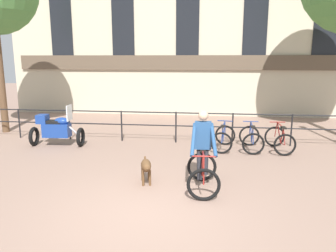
{
  "coord_description": "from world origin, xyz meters",
  "views": [
    {
      "loc": [
        1.05,
        -5.53,
        2.8
      ],
      "look_at": [
        0.02,
        2.86,
        1.05
      ],
      "focal_mm": 35.0,
      "sensor_mm": 36.0,
      "label": 1
    }
  ],
  "objects_px": {
    "parked_bicycle_near_lamp": "(223,138)",
    "parked_bicycle_mid_right": "(280,140)",
    "parked_motorcycle": "(56,129)",
    "cyclist_with_bike": "(203,154)",
    "dog": "(146,167)",
    "parked_bicycle_mid_left": "(251,139)"
  },
  "relations": [
    {
      "from": "parked_bicycle_near_lamp",
      "to": "parked_bicycle_mid_right",
      "type": "relative_size",
      "value": 1.03
    },
    {
      "from": "parked_bicycle_mid_left",
      "to": "parked_bicycle_mid_right",
      "type": "height_order",
      "value": "same"
    },
    {
      "from": "parked_motorcycle",
      "to": "parked_bicycle_near_lamp",
      "type": "distance_m",
      "value": 5.36
    },
    {
      "from": "cyclist_with_bike",
      "to": "parked_motorcycle",
      "type": "height_order",
      "value": "cyclist_with_bike"
    },
    {
      "from": "parked_motorcycle",
      "to": "parked_bicycle_mid_right",
      "type": "relative_size",
      "value": 1.46
    },
    {
      "from": "parked_motorcycle",
      "to": "parked_bicycle_near_lamp",
      "type": "xyz_separation_m",
      "value": [
        5.35,
        0.27,
        -0.2
      ]
    },
    {
      "from": "dog",
      "to": "parked_bicycle_near_lamp",
      "type": "relative_size",
      "value": 0.72
    },
    {
      "from": "dog",
      "to": "parked_motorcycle",
      "type": "distance_m",
      "value": 4.53
    },
    {
      "from": "cyclist_with_bike",
      "to": "parked_motorcycle",
      "type": "distance_m",
      "value": 5.61
    },
    {
      "from": "cyclist_with_bike",
      "to": "dog",
      "type": "xyz_separation_m",
      "value": [
        -1.27,
        0.07,
        -0.36
      ]
    },
    {
      "from": "cyclist_with_bike",
      "to": "parked_bicycle_mid_left",
      "type": "height_order",
      "value": "cyclist_with_bike"
    },
    {
      "from": "dog",
      "to": "cyclist_with_bike",
      "type": "bearing_deg",
      "value": -17.51
    },
    {
      "from": "parked_motorcycle",
      "to": "dog",
      "type": "bearing_deg",
      "value": -132.85
    },
    {
      "from": "parked_motorcycle",
      "to": "parked_bicycle_mid_right",
      "type": "xyz_separation_m",
      "value": [
        7.05,
        0.27,
        -0.2
      ]
    },
    {
      "from": "dog",
      "to": "parked_motorcycle",
      "type": "relative_size",
      "value": 0.51
    },
    {
      "from": "parked_bicycle_near_lamp",
      "to": "cyclist_with_bike",
      "type": "bearing_deg",
      "value": 88.49
    },
    {
      "from": "parked_bicycle_mid_left",
      "to": "parked_bicycle_mid_right",
      "type": "xyz_separation_m",
      "value": [
        0.85,
        0.0,
        0.0
      ]
    },
    {
      "from": "cyclist_with_bike",
      "to": "parked_bicycle_near_lamp",
      "type": "xyz_separation_m",
      "value": [
        0.59,
        3.23,
        -0.41
      ]
    },
    {
      "from": "parked_bicycle_mid_right",
      "to": "parked_bicycle_near_lamp",
      "type": "bearing_deg",
      "value": -4.9
    },
    {
      "from": "parked_bicycle_near_lamp",
      "to": "parked_motorcycle",
      "type": "bearing_deg",
      "value": 11.71
    },
    {
      "from": "parked_bicycle_near_lamp",
      "to": "parked_bicycle_mid_right",
      "type": "height_order",
      "value": "same"
    },
    {
      "from": "cyclist_with_bike",
      "to": "parked_bicycle_mid_right",
      "type": "relative_size",
      "value": 1.46
    }
  ]
}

